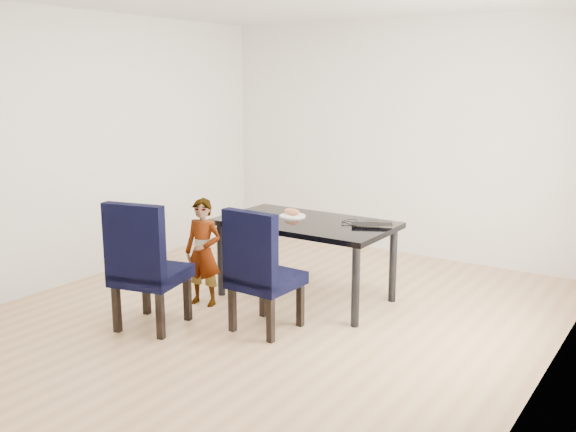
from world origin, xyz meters
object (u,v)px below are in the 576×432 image
Objects in this scene: chair_right at (266,269)px; child at (203,252)px; chair_left at (151,264)px; dining_table at (306,260)px; plate at (293,216)px; laptop at (372,224)px.

chair_right reaches higher than child.
child is at bearing 76.75° from chair_left.
chair_left is (-0.70, -1.29, 0.17)m from dining_table.
chair_left is 1.10× the size of child.
child is at bearing -124.09° from plate.
dining_table is at bearing -11.69° from laptop.
child is 3.98× the size of plate.
chair_left reaches higher than laptop.
chair_right is at bearing -80.90° from dining_table.
chair_right is (0.13, -0.82, 0.14)m from dining_table.
chair_right is 0.98m from plate.
chair_left is at bearing -148.11° from chair_right.
dining_table is 1.55× the size of chair_right.
plate is at bearing 112.24° from chair_right.
dining_table is at bearing 48.87° from chair_left.
dining_table is 0.44m from plate.
chair_left reaches higher than plate.
chair_left is 1.48m from plate.
chair_right is at bearing 37.50° from laptop.
chair_right reaches higher than plate.
dining_table is at bearing -21.50° from plate.
chair_right is at bearing -69.74° from plate.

